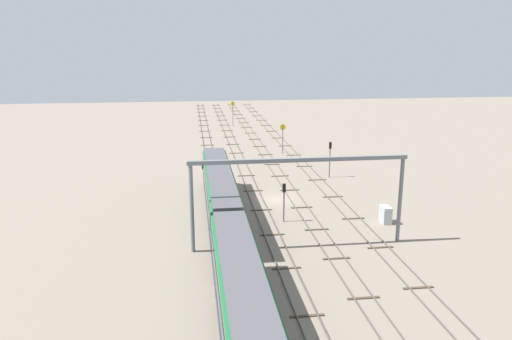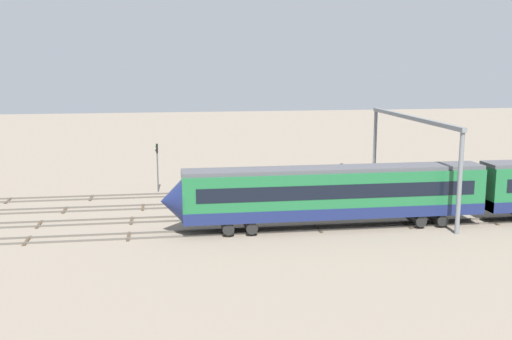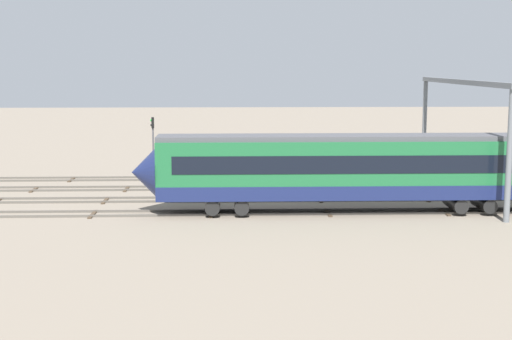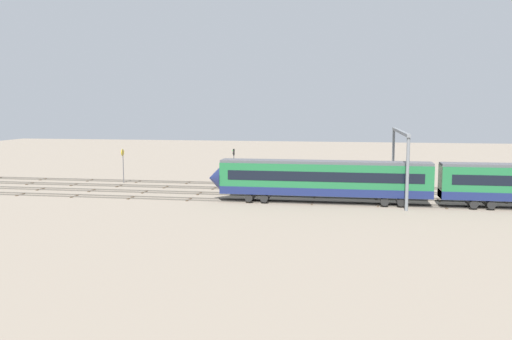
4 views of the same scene
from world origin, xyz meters
The scene contains 11 objects.
ground_plane centered at (0.00, 0.00, 0.00)m, with size 208.00×208.00×0.00m, color gray.
track_near_foreground centered at (0.00, -6.92, 0.07)m, with size 192.00×2.40×0.16m.
track_second_near centered at (0.00, -2.31, 0.07)m, with size 192.00×2.40×0.16m.
track_middle centered at (0.00, 2.31, 0.07)m, with size 192.00×2.40×0.16m.
track_with_train centered at (0.00, 6.92, 0.07)m, with size 192.00×2.40×0.16m.
overhead_gantry centered at (-13.96, 0.39, 6.30)m, with size 0.40×19.55×8.24m.
speed_sign_near_foreground centered at (53.67, 0.52, 3.55)m, with size 0.14×0.93×5.49m.
speed_sign_mid_trackside centered at (24.70, -5.31, 3.28)m, with size 0.14×0.97×4.96m.
signal_light_trackside_approach centered at (8.95, -8.95, 3.20)m, with size 0.31×0.32×4.93m.
signal_light_trackside_departure centered at (-7.46, 0.49, 2.69)m, with size 0.31×0.32×4.07m.
relay_cabinet centered at (-9.21, -9.78, 0.88)m, with size 1.55×0.87×1.76m.
Camera 1 is at (-55.16, 9.64, 17.93)m, focal length 34.81 mm.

